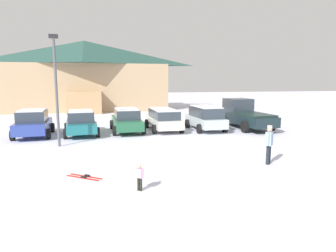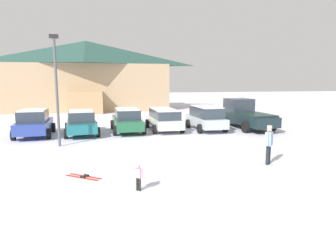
{
  "view_description": "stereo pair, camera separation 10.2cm",
  "coord_description": "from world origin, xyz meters",
  "views": [
    {
      "loc": [
        -2.6,
        -6.19,
        3.56
      ],
      "look_at": [
        0.61,
        8.75,
        1.22
      ],
      "focal_mm": 32.0,
      "sensor_mm": 36.0,
      "label": 1
    },
    {
      "loc": [
        -2.5,
        -6.21,
        3.56
      ],
      "look_at": [
        0.61,
        8.75,
        1.22
      ],
      "focal_mm": 32.0,
      "sensor_mm": 36.0,
      "label": 2
    }
  ],
  "objects": [
    {
      "name": "pickup_truck",
      "position": [
        7.67,
        14.51,
        0.99
      ],
      "size": [
        2.66,
        5.91,
        2.15
      ],
      "color": "#19282D",
      "rests_on": "ground"
    },
    {
      "name": "parked_teal_hatchback",
      "position": [
        -4.11,
        14.02,
        0.82
      ],
      "size": [
        2.45,
        4.33,
        1.62
      ],
      "color": "#1E6D75",
      "rests_on": "ground"
    },
    {
      "name": "parked_green_coupe",
      "position": [
        -1.09,
        14.59,
        0.83
      ],
      "size": [
        2.25,
        4.72,
        1.63
      ],
      "color": "#236140",
      "rests_on": "ground"
    },
    {
      "name": "parked_silver_wagon",
      "position": [
        4.52,
        14.11,
        0.92
      ],
      "size": [
        2.22,
        4.23,
        1.73
      ],
      "color": "silver",
      "rests_on": "ground"
    },
    {
      "name": "ski_lodge",
      "position": [
        -4.68,
        31.79,
        4.17
      ],
      "size": [
        19.44,
        10.33,
        8.22
      ],
      "color": "tan",
      "rests_on": "ground"
    },
    {
      "name": "parked_white_suv",
      "position": [
        1.53,
        14.61,
        0.84
      ],
      "size": [
        2.25,
        4.66,
        1.54
      ],
      "color": "white",
      "rests_on": "ground"
    },
    {
      "name": "skier_child_in_pink_snowsuit",
      "position": [
        -1.54,
        3.11,
        0.5
      ],
      "size": [
        0.27,
        0.23,
        0.89
      ],
      "color": "black",
      "rests_on": "ground"
    },
    {
      "name": "ground",
      "position": [
        0.0,
        0.0,
        0.0
      ],
      "size": [
        160.0,
        160.0,
        0.0
      ],
      "primitive_type": "plane",
      "color": "silver"
    },
    {
      "name": "lamp_post",
      "position": [
        -5.04,
        10.62,
        3.3
      ],
      "size": [
        0.44,
        0.24,
        5.9
      ],
      "color": "#515459",
      "rests_on": "ground"
    },
    {
      "name": "skier_adult_in_blue_parka",
      "position": [
        4.22,
        5.09,
        0.94
      ],
      "size": [
        0.47,
        0.47,
        1.67
      ],
      "color": "#1C232A",
      "rests_on": "ground"
    },
    {
      "name": "pair_of_skis",
      "position": [
        -3.38,
        4.86,
        0.02
      ],
      "size": [
        1.34,
        1.1,
        0.08
      ],
      "color": "red",
      "rests_on": "ground"
    },
    {
      "name": "parked_blue_hatchback",
      "position": [
        -7.04,
        14.05,
        0.86
      ],
      "size": [
        2.38,
        4.15,
        1.72
      ],
      "color": "#2D4197",
      "rests_on": "ground"
    }
  ]
}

